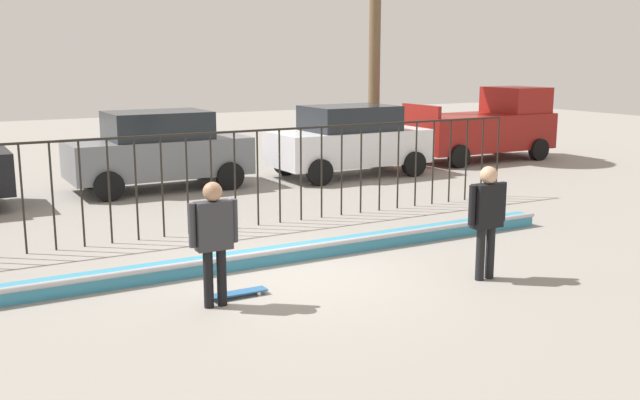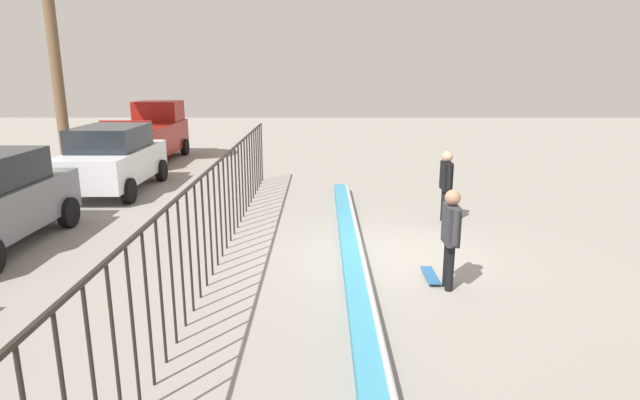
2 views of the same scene
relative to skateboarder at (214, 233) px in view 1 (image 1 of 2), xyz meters
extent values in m
plane|color=gray|center=(1.49, 0.78, -0.99)|extent=(60.00, 60.00, 0.00)
cube|color=teal|center=(1.49, 1.50, -0.88)|extent=(11.00, 0.36, 0.22)
cylinder|color=#B2B2B7|center=(1.49, 1.32, -0.77)|extent=(11.00, 0.09, 0.09)
cylinder|color=black|center=(-1.78, 3.95, -0.06)|extent=(0.04, 0.04, 1.85)
cylinder|color=black|center=(-1.31, 3.95, -0.06)|extent=(0.04, 0.04, 1.85)
cylinder|color=black|center=(-0.85, 3.95, -0.06)|extent=(0.04, 0.04, 1.85)
cylinder|color=black|center=(-0.38, 3.95, -0.06)|extent=(0.04, 0.04, 1.85)
cylinder|color=black|center=(0.09, 3.95, -0.06)|extent=(0.04, 0.04, 1.85)
cylinder|color=black|center=(0.55, 3.95, -0.06)|extent=(0.04, 0.04, 1.85)
cylinder|color=black|center=(1.02, 3.95, -0.06)|extent=(0.04, 0.04, 1.85)
cylinder|color=black|center=(1.49, 3.95, -0.06)|extent=(0.04, 0.04, 1.85)
cylinder|color=black|center=(1.95, 3.95, -0.06)|extent=(0.04, 0.04, 1.85)
cylinder|color=black|center=(2.42, 3.95, -0.06)|extent=(0.04, 0.04, 1.85)
cylinder|color=black|center=(2.89, 3.95, -0.06)|extent=(0.04, 0.04, 1.85)
cylinder|color=black|center=(3.35, 3.95, -0.06)|extent=(0.04, 0.04, 1.85)
cylinder|color=black|center=(3.82, 3.95, -0.06)|extent=(0.04, 0.04, 1.85)
cylinder|color=black|center=(4.29, 3.95, -0.06)|extent=(0.04, 0.04, 1.85)
cylinder|color=black|center=(4.75, 3.95, -0.06)|extent=(0.04, 0.04, 1.85)
cylinder|color=black|center=(5.22, 3.95, -0.06)|extent=(0.04, 0.04, 1.85)
cylinder|color=black|center=(5.69, 3.95, -0.06)|extent=(0.04, 0.04, 1.85)
cylinder|color=black|center=(6.15, 3.95, -0.06)|extent=(0.04, 0.04, 1.85)
cylinder|color=black|center=(6.62, 3.95, -0.06)|extent=(0.04, 0.04, 1.85)
cylinder|color=black|center=(7.09, 3.95, -0.06)|extent=(0.04, 0.04, 1.85)
cylinder|color=black|center=(7.55, 3.95, -0.06)|extent=(0.04, 0.04, 1.85)
cylinder|color=black|center=(8.02, 3.95, -0.06)|extent=(0.04, 0.04, 1.85)
cylinder|color=black|center=(8.49, 3.95, -0.06)|extent=(0.04, 0.04, 1.85)
cube|color=black|center=(1.49, 3.95, 0.84)|extent=(14.00, 0.04, 0.04)
cylinder|color=black|center=(-0.09, 0.00, -0.61)|extent=(0.13, 0.13, 0.77)
cylinder|color=black|center=(0.09, 0.00, -0.61)|extent=(0.13, 0.13, 0.77)
cube|color=#333338|center=(0.00, 0.00, 0.09)|extent=(0.47, 0.20, 0.63)
sphere|color=#A87A5B|center=(0.00, 0.00, 0.53)|extent=(0.25, 0.25, 0.25)
cylinder|color=#333338|center=(-0.28, 0.00, 0.13)|extent=(0.10, 0.10, 0.57)
cylinder|color=#333338|center=(0.28, 0.00, 0.13)|extent=(0.10, 0.10, 0.57)
cube|color=#26598C|center=(0.41, 0.19, -0.93)|extent=(0.80, 0.20, 0.02)
cylinder|color=silver|center=(0.68, 0.27, -0.96)|extent=(0.05, 0.03, 0.05)
cylinder|color=silver|center=(0.68, 0.12, -0.96)|extent=(0.05, 0.03, 0.05)
cylinder|color=silver|center=(0.14, 0.27, -0.96)|extent=(0.05, 0.03, 0.05)
cylinder|color=silver|center=(0.14, 0.12, -0.96)|extent=(0.05, 0.03, 0.05)
cylinder|color=black|center=(3.77, -0.82, -0.60)|extent=(0.13, 0.13, 0.78)
cylinder|color=black|center=(3.96, -0.82, -0.60)|extent=(0.13, 0.13, 0.78)
cube|color=black|center=(3.86, -0.82, 0.11)|extent=(0.47, 0.20, 0.64)
sphere|color=tan|center=(3.86, -0.82, 0.56)|extent=(0.25, 0.25, 0.25)
cylinder|color=black|center=(3.58, -0.82, 0.14)|extent=(0.10, 0.10, 0.57)
cylinder|color=black|center=(4.15, -0.82, 0.14)|extent=(0.10, 0.10, 0.57)
cube|color=slate|center=(1.95, 8.72, -0.20)|extent=(4.30, 1.90, 0.90)
cube|color=#1E2328|center=(1.95, 8.72, 0.58)|extent=(2.37, 1.71, 0.66)
cylinder|color=black|center=(3.41, 9.67, -0.65)|extent=(0.68, 0.22, 0.68)
cylinder|color=black|center=(3.41, 7.77, -0.65)|extent=(0.68, 0.22, 0.68)
cylinder|color=black|center=(0.49, 9.67, -0.65)|extent=(0.68, 0.22, 0.68)
cylinder|color=black|center=(0.49, 7.77, -0.65)|extent=(0.68, 0.22, 0.68)
cube|color=silver|center=(7.06, 8.14, -0.20)|extent=(4.30, 1.90, 0.90)
cube|color=#1E2328|center=(7.06, 8.14, 0.58)|extent=(2.37, 1.71, 0.66)
cylinder|color=black|center=(8.52, 9.09, -0.65)|extent=(0.68, 0.22, 0.68)
cylinder|color=black|center=(8.52, 7.19, -0.65)|extent=(0.68, 0.22, 0.68)
cylinder|color=black|center=(5.60, 9.09, -0.65)|extent=(0.68, 0.22, 0.68)
cylinder|color=black|center=(5.60, 7.19, -0.65)|extent=(0.68, 0.22, 0.68)
cube|color=maroon|center=(12.18, 8.72, -0.10)|extent=(4.70, 1.90, 1.10)
cube|color=maroon|center=(13.63, 8.72, 0.85)|extent=(1.50, 1.75, 0.80)
cube|color=maroon|center=(9.89, 8.72, 0.63)|extent=(0.12, 1.75, 0.36)
cylinder|color=black|center=(13.78, 9.67, -0.65)|extent=(0.68, 0.22, 0.68)
cylinder|color=black|center=(13.78, 7.77, -0.65)|extent=(0.68, 0.22, 0.68)
cylinder|color=black|center=(10.58, 9.67, -0.65)|extent=(0.68, 0.22, 0.68)
cylinder|color=black|center=(10.58, 7.77, -0.65)|extent=(0.68, 0.22, 0.68)
cylinder|color=brown|center=(9.51, 10.67, 2.45)|extent=(0.36, 0.36, 6.87)
camera|label=1|loc=(-3.26, -8.56, 2.22)|focal=40.91mm
camera|label=2|loc=(-7.94, 2.06, 2.47)|focal=29.36mm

